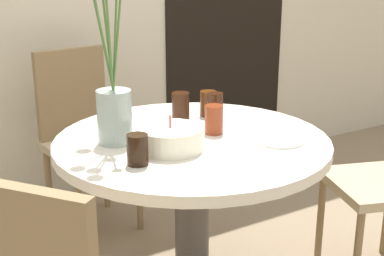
{
  "coord_description": "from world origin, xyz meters",
  "views": [
    {
      "loc": [
        -0.98,
        -1.64,
        1.36
      ],
      "look_at": [
        0.0,
        0.0,
        0.75
      ],
      "focal_mm": 50.0,
      "sensor_mm": 36.0,
      "label": 1
    }
  ],
  "objects_px": {
    "side_plate": "(279,140)",
    "drink_glass_1": "(208,104)",
    "drink_glass_2": "(214,119)",
    "drink_glass_4": "(215,108)",
    "drink_glass_3": "(181,106)",
    "flower_vase": "(111,85)",
    "drink_glass_0": "(138,150)",
    "chair_right_flank": "(83,129)",
    "birthday_cake": "(170,139)"
  },
  "relations": [
    {
      "from": "flower_vase",
      "to": "drink_glass_2",
      "type": "height_order",
      "value": "flower_vase"
    },
    {
      "from": "flower_vase",
      "to": "side_plate",
      "type": "relative_size",
      "value": 3.95
    },
    {
      "from": "chair_right_flank",
      "to": "drink_glass_0",
      "type": "xyz_separation_m",
      "value": [
        -0.17,
        -1.02,
        0.24
      ]
    },
    {
      "from": "side_plate",
      "to": "drink_glass_2",
      "type": "xyz_separation_m",
      "value": [
        -0.16,
        0.2,
        0.05
      ]
    },
    {
      "from": "side_plate",
      "to": "drink_glass_1",
      "type": "xyz_separation_m",
      "value": [
        -0.05,
        0.42,
        0.05
      ]
    },
    {
      "from": "drink_glass_4",
      "to": "drink_glass_2",
      "type": "bearing_deg",
      "value": -124.94
    },
    {
      "from": "birthday_cake",
      "to": "drink_glass_4",
      "type": "bearing_deg",
      "value": 31.44
    },
    {
      "from": "drink_glass_0",
      "to": "drink_glass_4",
      "type": "bearing_deg",
      "value": 28.85
    },
    {
      "from": "birthday_cake",
      "to": "drink_glass_1",
      "type": "bearing_deg",
      "value": 40.19
    },
    {
      "from": "drink_glass_0",
      "to": "drink_glass_4",
      "type": "xyz_separation_m",
      "value": [
        0.48,
        0.26,
        0.01
      ]
    },
    {
      "from": "side_plate",
      "to": "drink_glass_1",
      "type": "relative_size",
      "value": 1.72
    },
    {
      "from": "flower_vase",
      "to": "side_plate",
      "type": "height_order",
      "value": "flower_vase"
    },
    {
      "from": "side_plate",
      "to": "drink_glass_3",
      "type": "height_order",
      "value": "drink_glass_3"
    },
    {
      "from": "drink_glass_2",
      "to": "drink_glass_3",
      "type": "relative_size",
      "value": 1.0
    },
    {
      "from": "chair_right_flank",
      "to": "birthday_cake",
      "type": "xyz_separation_m",
      "value": [
        -0.01,
        -0.95,
        0.23
      ]
    },
    {
      "from": "flower_vase",
      "to": "side_plate",
      "type": "distance_m",
      "value": 0.65
    },
    {
      "from": "side_plate",
      "to": "drink_glass_2",
      "type": "relative_size",
      "value": 1.66
    },
    {
      "from": "drink_glass_2",
      "to": "drink_glass_4",
      "type": "distance_m",
      "value": 0.14
    },
    {
      "from": "drink_glass_2",
      "to": "drink_glass_4",
      "type": "height_order",
      "value": "drink_glass_4"
    },
    {
      "from": "drink_glass_1",
      "to": "drink_glass_3",
      "type": "relative_size",
      "value": 0.97
    },
    {
      "from": "drink_glass_1",
      "to": "drink_glass_3",
      "type": "height_order",
      "value": "drink_glass_3"
    },
    {
      "from": "drink_glass_1",
      "to": "drink_glass_4",
      "type": "distance_m",
      "value": 0.1
    },
    {
      "from": "chair_right_flank",
      "to": "birthday_cake",
      "type": "height_order",
      "value": "chair_right_flank"
    },
    {
      "from": "drink_glass_2",
      "to": "drink_glass_3",
      "type": "xyz_separation_m",
      "value": [
        -0.01,
        0.24,
        -0.0
      ]
    },
    {
      "from": "drink_glass_1",
      "to": "drink_glass_4",
      "type": "xyz_separation_m",
      "value": [
        -0.03,
        -0.1,
        0.01
      ]
    },
    {
      "from": "flower_vase",
      "to": "drink_glass_4",
      "type": "bearing_deg",
      "value": 2.29
    },
    {
      "from": "drink_glass_1",
      "to": "drink_glass_3",
      "type": "distance_m",
      "value": 0.12
    },
    {
      "from": "drink_glass_3",
      "to": "drink_glass_4",
      "type": "distance_m",
      "value": 0.15
    },
    {
      "from": "side_plate",
      "to": "drink_glass_3",
      "type": "xyz_separation_m",
      "value": [
        -0.17,
        0.44,
        0.05
      ]
    },
    {
      "from": "flower_vase",
      "to": "side_plate",
      "type": "xyz_separation_m",
      "value": [
        0.53,
        -0.3,
        -0.21
      ]
    },
    {
      "from": "birthday_cake",
      "to": "flower_vase",
      "type": "relative_size",
      "value": 0.31
    },
    {
      "from": "birthday_cake",
      "to": "side_plate",
      "type": "relative_size",
      "value": 1.24
    },
    {
      "from": "drink_glass_2",
      "to": "side_plate",
      "type": "bearing_deg",
      "value": -52.29
    },
    {
      "from": "drink_glass_3",
      "to": "birthday_cake",
      "type": "bearing_deg",
      "value": -125.17
    },
    {
      "from": "drink_glass_0",
      "to": "birthday_cake",
      "type": "bearing_deg",
      "value": 23.37
    },
    {
      "from": "chair_right_flank",
      "to": "birthday_cake",
      "type": "distance_m",
      "value": 0.98
    },
    {
      "from": "birthday_cake",
      "to": "flower_vase",
      "type": "height_order",
      "value": "flower_vase"
    },
    {
      "from": "flower_vase",
      "to": "birthday_cake",
      "type": "bearing_deg",
      "value": -50.74
    },
    {
      "from": "chair_right_flank",
      "to": "drink_glass_4",
      "type": "distance_m",
      "value": 0.86
    },
    {
      "from": "flower_vase",
      "to": "drink_glass_1",
      "type": "bearing_deg",
      "value": 13.51
    },
    {
      "from": "birthday_cake",
      "to": "drink_glass_0",
      "type": "distance_m",
      "value": 0.18
    },
    {
      "from": "drink_glass_3",
      "to": "drink_glass_2",
      "type": "bearing_deg",
      "value": -87.63
    },
    {
      "from": "flower_vase",
      "to": "drink_glass_2",
      "type": "relative_size",
      "value": 6.57
    },
    {
      "from": "birthday_cake",
      "to": "side_plate",
      "type": "distance_m",
      "value": 0.41
    },
    {
      "from": "flower_vase",
      "to": "drink_glass_4",
      "type": "distance_m",
      "value": 0.48
    },
    {
      "from": "flower_vase",
      "to": "drink_glass_1",
      "type": "height_order",
      "value": "flower_vase"
    },
    {
      "from": "drink_glass_0",
      "to": "flower_vase",
      "type": "bearing_deg",
      "value": 85.72
    },
    {
      "from": "drink_glass_1",
      "to": "birthday_cake",
      "type": "bearing_deg",
      "value": -139.81
    },
    {
      "from": "drink_glass_1",
      "to": "side_plate",
      "type": "bearing_deg",
      "value": -83.85
    },
    {
      "from": "side_plate",
      "to": "drink_glass_2",
      "type": "height_order",
      "value": "drink_glass_2"
    }
  ]
}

